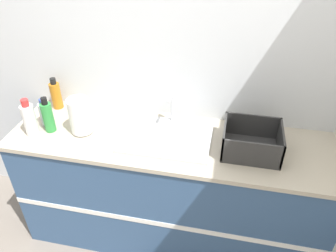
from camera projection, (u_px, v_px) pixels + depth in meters
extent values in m
cube|color=silver|center=(181.00, 63.00, 2.13)|extent=(4.47, 0.06, 2.60)
cube|color=#33517A|center=(170.00, 192.00, 2.36)|extent=(2.07, 0.59, 0.89)
cube|color=white|center=(161.00, 224.00, 2.12)|extent=(2.07, 0.01, 0.04)
cube|color=#B2A893|center=(171.00, 141.00, 2.09)|extent=(2.10, 0.61, 0.03)
cube|color=silver|center=(166.00, 137.00, 2.08)|extent=(0.56, 0.42, 0.02)
cylinder|color=silver|center=(172.00, 106.00, 2.17)|extent=(0.02, 0.02, 0.22)
cylinder|color=silver|center=(171.00, 97.00, 2.05)|extent=(0.02, 0.13, 0.02)
cylinder|color=#4C4C51|center=(83.00, 131.00, 2.15)|extent=(0.10, 0.10, 0.01)
cylinder|color=white|center=(80.00, 116.00, 2.08)|extent=(0.14, 0.14, 0.23)
cube|color=#2D2D2D|center=(250.00, 150.00, 1.99)|extent=(0.34, 0.30, 0.01)
cube|color=#2D2D2D|center=(252.00, 154.00, 1.83)|extent=(0.34, 0.01, 0.15)
cube|color=#2D2D2D|center=(252.00, 125.00, 2.06)|extent=(0.34, 0.01, 0.15)
cube|color=#2D2D2D|center=(224.00, 135.00, 1.97)|extent=(0.01, 0.30, 0.15)
cube|color=#2D2D2D|center=(281.00, 142.00, 1.91)|extent=(0.01, 0.30, 0.15)
cylinder|color=silver|center=(45.00, 114.00, 2.18)|extent=(0.07, 0.07, 0.16)
cylinder|color=#334C9E|center=(42.00, 102.00, 2.13)|extent=(0.04, 0.04, 0.03)
cylinder|color=white|center=(30.00, 120.00, 2.07)|extent=(0.08, 0.08, 0.21)
cylinder|color=red|center=(25.00, 103.00, 2.00)|extent=(0.05, 0.05, 0.05)
cylinder|color=#B26B19|center=(56.00, 96.00, 2.35)|extent=(0.07, 0.07, 0.19)
cylinder|color=black|center=(53.00, 81.00, 2.28)|extent=(0.04, 0.04, 0.04)
cylinder|color=#2D8C3D|center=(48.00, 117.00, 2.11)|extent=(0.07, 0.07, 0.20)
cylinder|color=black|center=(44.00, 101.00, 2.04)|extent=(0.04, 0.04, 0.04)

